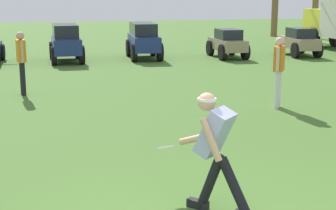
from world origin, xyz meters
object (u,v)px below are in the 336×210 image
Objects in this scene: frisbee_in_flight at (165,147)px; parked_car_slot_e at (299,41)px; teammate_near_sideline at (21,57)px; parked_car_slot_c at (144,39)px; teammate_midfield at (279,65)px; parked_car_slot_d at (228,43)px; parked_car_slot_b at (66,42)px; frisbee_thrower at (215,147)px.

parked_car_slot_e is (8.10, 12.78, -0.04)m from frisbee_in_flight.
teammate_near_sideline is 0.64× the size of parked_car_slot_c.
teammate_midfield reaches higher than parked_car_slot_d.
parked_car_slot_b is at bearing 94.23° from frisbee_in_flight.
parked_car_slot_e is at bearing 29.74° from teammate_near_sideline.
parked_car_slot_c is at bearing 57.12° from teammate_near_sideline.
teammate_near_sideline is at bearing -150.26° from parked_car_slot_e.
frisbee_in_flight is 13.38m from parked_car_slot_c.
parked_car_slot_d is (7.28, 5.87, -0.38)m from teammate_near_sideline.
teammate_near_sideline reaches higher than parked_car_slot_d.
parked_car_slot_d is (1.70, 8.51, -0.38)m from teammate_midfield.
teammate_near_sideline is 0.71× the size of parked_car_slot_d.
parked_car_slot_d is 0.99× the size of parked_car_slot_e.
teammate_near_sideline is 0.70× the size of parked_car_slot_e.
frisbee_in_flight is at bearing -98.34° from parked_car_slot_c.
parked_car_slot_c is 3.23m from parked_car_slot_d.
frisbee_in_flight is at bearing -128.76° from teammate_midfield.
parked_car_slot_d is at bearing 68.12° from frisbee_in_flight.
frisbee_in_flight is 0.20× the size of teammate_near_sideline.
teammate_near_sideline reaches higher than parked_car_slot_e.
frisbee_in_flight is at bearing -72.85° from teammate_near_sideline.
frisbee_thrower is 14.30m from parked_car_slot_d.
parked_car_slot_d is (5.14, 12.80, -0.04)m from frisbee_in_flight.
teammate_midfield reaches higher than parked_car_slot_c.
parked_car_slot_d is at bearing 78.71° from teammate_midfield.
parked_car_slot_b is (-4.40, 8.71, -0.22)m from teammate_midfield.
teammate_near_sideline reaches higher than parked_car_slot_b.
parked_car_slot_b is 1.09× the size of parked_car_slot_e.
teammate_midfield is 9.08m from parked_car_slot_c.
parked_car_slot_c reaches higher than parked_car_slot_d.
parked_car_slot_d is at bearing 70.82° from frisbee_thrower.
parked_car_slot_c is (1.94, 13.24, 0.11)m from frisbee_in_flight.
parked_car_slot_d is at bearing -7.91° from parked_car_slot_c.
teammate_midfield is (5.58, -2.65, 0.00)m from teammate_near_sideline.
parked_car_slot_e is at bearing -1.36° from parked_car_slot_b.
frisbee_thrower reaches higher than parked_car_slot_e.
parked_car_slot_b is at bearing 79.01° from teammate_near_sideline.
teammate_midfield is at bearing -80.50° from parked_car_slot_c.
frisbee_thrower reaches higher than parked_car_slot_c.
parked_car_slot_c reaches higher than frisbee_in_flight.
parked_car_slot_b is 6.10m from parked_car_slot_d.
frisbee_thrower is at bearing -109.18° from parked_car_slot_d.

